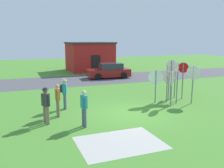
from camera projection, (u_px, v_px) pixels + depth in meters
The scene contains 18 objects.
ground_plane at pixel (130, 113), 13.14m from camera, with size 80.00×80.00×0.00m, color #47842D.
street_asphalt at pixel (78, 80), 23.76m from camera, with size 60.00×6.40×0.01m, color #4C4C51.
concrete_path at pixel (120, 143), 9.40m from camera, with size 3.20×2.40×0.01m, color #ADAAA3.
building_background at pixel (89, 56), 30.76m from camera, with size 5.34×5.30×3.57m.
parked_car_on_street at pixel (109, 71), 25.13m from camera, with size 4.40×2.22×1.51m.
stop_sign_low_front at pixel (183, 74), 16.04m from camera, with size 0.55×0.48×2.44m.
stop_sign_center_cluster at pixel (175, 79), 16.55m from camera, with size 0.34×0.57×1.89m.
stop_sign_leaning_left at pixel (167, 77), 15.12m from camera, with size 0.32×0.64×2.38m.
stop_sign_tallest at pixel (193, 77), 14.94m from camera, with size 0.40×0.82×2.35m.
stop_sign_nearest at pixel (172, 82), 14.31m from camera, with size 0.39×0.81×2.09m.
stop_sign_rear_right at pixel (156, 80), 15.10m from camera, with size 0.82×0.40×2.08m.
stop_sign_leaning_right at pixel (171, 73), 15.96m from camera, with size 0.69×0.24×2.61m.
stop_sign_far_back at pixel (169, 81), 15.64m from camera, with size 0.48×0.66×1.88m.
stop_sign_rear_left at pixel (177, 76), 14.92m from camera, with size 0.47×0.48×2.60m.
person_in_dark_shirt at pixel (46, 104), 11.32m from camera, with size 0.38×0.49×1.74m.
person_with_sunhat at pixel (64, 92), 13.78m from camera, with size 0.43×0.55×1.74m.
person_near_signs at pixel (58, 98), 12.43m from camera, with size 0.23×0.57×1.69m.
person_holding_notes at pixel (84, 106), 10.96m from camera, with size 0.24×0.57×1.69m.
Camera 1 is at (-5.50, -11.42, 3.91)m, focal length 39.32 mm.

